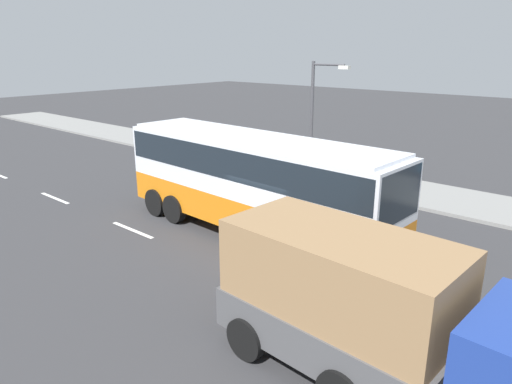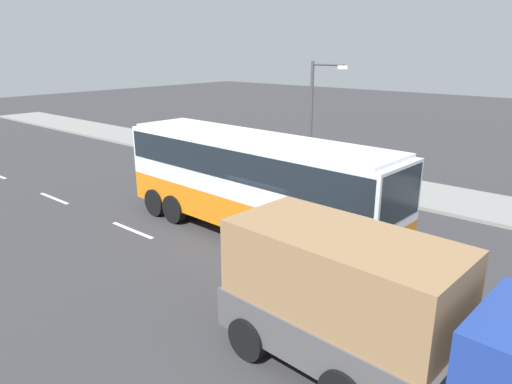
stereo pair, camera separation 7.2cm
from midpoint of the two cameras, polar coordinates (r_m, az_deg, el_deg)
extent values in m
plane|color=#333335|center=(16.09, 2.16, -6.58)|extent=(120.00, 120.00, 0.00)
cube|color=gray|center=(23.28, 15.82, 0.54)|extent=(80.00, 4.00, 0.15)
cube|color=white|center=(22.91, -23.58, -0.72)|extent=(2.40, 0.16, 0.01)
cube|color=white|center=(17.99, -15.02, -4.54)|extent=(2.40, 0.16, 0.01)
cube|color=white|center=(13.22, 3.51, -12.18)|extent=(2.40, 0.16, 0.01)
cube|color=white|center=(12.20, 12.30, -15.31)|extent=(2.40, 0.16, 0.01)
cube|color=orange|center=(16.63, -0.43, -1.71)|extent=(11.08, 2.95, 1.09)
cube|color=silver|center=(16.21, -0.44, 3.21)|extent=(11.08, 2.95, 1.85)
cube|color=black|center=(16.15, -0.44, 4.13)|extent=(10.86, 2.97, 1.02)
cube|color=black|center=(13.20, 17.04, -0.41)|extent=(0.22, 2.30, 1.48)
cube|color=silver|center=(16.00, -0.45, 6.64)|extent=(10.64, 2.78, 0.12)
cylinder|color=black|center=(15.58, 13.22, -5.68)|extent=(1.11, 0.35, 1.10)
cylinder|color=black|center=(13.71, 8.15, -8.64)|extent=(1.11, 0.35, 1.10)
cylinder|color=black|center=(19.69, -4.61, -0.41)|extent=(1.11, 0.35, 1.10)
cylinder|color=black|center=(18.25, -10.13, -2.07)|extent=(1.11, 0.35, 1.10)
cylinder|color=black|center=(20.55, -6.88, 0.28)|extent=(1.11, 0.35, 1.10)
cylinder|color=black|center=(19.17, -12.31, -1.25)|extent=(1.11, 0.35, 1.10)
cube|color=#4C4C4F|center=(10.23, 9.82, -15.95)|extent=(4.99, 2.59, 0.90)
cube|color=olive|center=(9.60, 10.21, -9.59)|extent=(4.79, 2.49, 1.64)
cylinder|color=black|center=(10.96, 17.18, -16.87)|extent=(0.97, 0.33, 0.96)
cylinder|color=black|center=(12.00, 6.53, -12.95)|extent=(0.97, 0.33, 0.96)
cylinder|color=black|center=(10.54, -1.21, -17.49)|extent=(0.97, 0.33, 0.96)
cylinder|color=#47474C|center=(23.11, 6.64, 8.49)|extent=(0.16, 0.16, 5.77)
cylinder|color=#47474C|center=(22.41, 8.72, 15.17)|extent=(1.67, 0.10, 0.10)
cube|color=silver|center=(21.98, 10.62, 14.78)|extent=(0.50, 0.24, 0.16)
camera|label=1|loc=(0.04, 89.88, 0.04)|focal=32.65mm
camera|label=2|loc=(0.04, -90.12, -0.04)|focal=32.65mm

